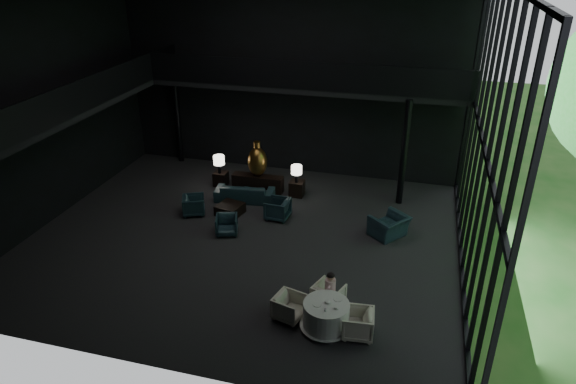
% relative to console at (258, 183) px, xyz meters
% --- Properties ---
extents(floor, '(14.00, 12.00, 0.02)m').
position_rel_console_xyz_m(floor, '(0.69, -3.61, -0.32)').
color(floor, black).
rests_on(floor, ground).
extents(wall_back, '(14.00, 0.04, 8.00)m').
position_rel_console_xyz_m(wall_back, '(0.69, 2.39, 3.68)').
color(wall_back, black).
rests_on(wall_back, ground).
extents(wall_front, '(14.00, 0.04, 8.00)m').
position_rel_console_xyz_m(wall_front, '(0.69, -9.61, 3.68)').
color(wall_front, black).
rests_on(wall_front, ground).
extents(wall_left, '(0.04, 12.00, 8.00)m').
position_rel_console_xyz_m(wall_left, '(-6.31, -3.61, 3.68)').
color(wall_left, black).
rests_on(wall_left, ground).
extents(curtain_wall, '(0.20, 12.00, 8.00)m').
position_rel_console_xyz_m(curtain_wall, '(7.64, -3.61, 3.68)').
color(curtain_wall, black).
rests_on(curtain_wall, ground).
extents(mezzanine_left, '(2.00, 12.00, 0.25)m').
position_rel_console_xyz_m(mezzanine_left, '(-5.31, -3.61, 3.68)').
color(mezzanine_left, black).
rests_on(mezzanine_left, wall_left).
extents(mezzanine_back, '(12.00, 2.00, 0.25)m').
position_rel_console_xyz_m(mezzanine_back, '(1.69, 1.39, 3.68)').
color(mezzanine_back, black).
rests_on(mezzanine_back, wall_back).
extents(railing_left, '(0.06, 12.00, 1.00)m').
position_rel_console_xyz_m(railing_left, '(-4.31, -3.61, 4.28)').
color(railing_left, black).
rests_on(railing_left, mezzanine_left).
extents(railing_back, '(12.00, 0.06, 1.00)m').
position_rel_console_xyz_m(railing_back, '(1.69, 0.39, 4.28)').
color(railing_back, black).
rests_on(railing_back, mezzanine_back).
extents(column_nw, '(0.24, 0.24, 4.00)m').
position_rel_console_xyz_m(column_nw, '(-4.31, 2.09, 1.68)').
color(column_nw, black).
rests_on(column_nw, floor).
extents(column_ne, '(0.24, 0.24, 4.00)m').
position_rel_console_xyz_m(column_ne, '(5.49, 0.39, 1.68)').
color(column_ne, black).
rests_on(column_ne, floor).
extents(console, '(2.04, 0.46, 0.65)m').
position_rel_console_xyz_m(console, '(0.00, 0.00, 0.00)').
color(console, black).
rests_on(console, floor).
extents(bronze_urn, '(0.75, 0.75, 1.41)m').
position_rel_console_xyz_m(bronze_urn, '(0.00, 0.02, 0.92)').
color(bronze_urn, '#A1803D').
rests_on(bronze_urn, console).
extents(side_table_left, '(0.52, 0.52, 0.57)m').
position_rel_console_xyz_m(side_table_left, '(-1.60, 0.10, -0.04)').
color(side_table_left, black).
rests_on(side_table_left, floor).
extents(table_lamp_left, '(0.44, 0.44, 0.74)m').
position_rel_console_xyz_m(table_lamp_left, '(-1.60, 0.02, 0.77)').
color(table_lamp_left, black).
rests_on(table_lamp_left, side_table_left).
extents(side_table_right, '(0.54, 0.54, 0.60)m').
position_rel_console_xyz_m(side_table_right, '(1.60, -0.02, -0.03)').
color(side_table_right, black).
rests_on(side_table_right, floor).
extents(table_lamp_right, '(0.41, 0.41, 0.69)m').
position_rel_console_xyz_m(table_lamp_right, '(1.60, -0.11, 0.77)').
color(table_lamp_right, black).
rests_on(table_lamp_right, side_table_right).
extents(sofa, '(2.46, 0.98, 0.93)m').
position_rel_console_xyz_m(sofa, '(-0.23, -0.92, 0.14)').
color(sofa, '#15282F').
rests_on(sofa, floor).
extents(lounge_armchair_west, '(0.96, 0.98, 0.79)m').
position_rel_console_xyz_m(lounge_armchair_west, '(-1.63, -2.45, 0.07)').
color(lounge_armchair_west, black).
rests_on(lounge_armchair_west, floor).
extents(lounge_armchair_east, '(0.84, 0.89, 0.86)m').
position_rel_console_xyz_m(lounge_armchair_east, '(1.38, -1.98, 0.10)').
color(lounge_armchair_east, '#182D39').
rests_on(lounge_armchair_east, floor).
extents(lounge_armchair_south, '(0.82, 0.79, 0.69)m').
position_rel_console_xyz_m(lounge_armchair_south, '(0.02, -3.46, 0.02)').
color(lounge_armchair_south, black).
rests_on(lounge_armchair_south, floor).
extents(window_armchair, '(1.37, 1.44, 1.06)m').
position_rel_console_xyz_m(window_armchair, '(5.31, -2.20, 0.20)').
color(window_armchair, '#19252D').
rests_on(window_armchair, floor).
extents(coffee_table, '(1.01, 1.01, 0.37)m').
position_rel_console_xyz_m(coffee_table, '(-0.37, -2.12, -0.14)').
color(coffee_table, black).
rests_on(coffee_table, floor).
extents(dining_table, '(1.33, 1.33, 0.75)m').
position_rel_console_xyz_m(dining_table, '(4.16, -7.24, 0.00)').
color(dining_table, white).
rests_on(dining_table, floor).
extents(dining_chair_north, '(0.90, 0.87, 0.73)m').
position_rel_console_xyz_m(dining_chair_north, '(4.06, -6.36, 0.04)').
color(dining_chair_north, beige).
rests_on(dining_chair_north, floor).
extents(dining_chair_east, '(0.79, 0.83, 0.79)m').
position_rel_console_xyz_m(dining_chair_east, '(4.98, -7.30, 0.07)').
color(dining_chair_east, beige).
rests_on(dining_chair_east, floor).
extents(dining_chair_west, '(0.80, 0.83, 0.71)m').
position_rel_console_xyz_m(dining_chair_west, '(3.16, -7.10, 0.03)').
color(dining_chair_west, '#B8B38B').
rests_on(dining_chair_west, floor).
extents(child, '(0.29, 0.29, 0.62)m').
position_rel_console_xyz_m(child, '(4.10, -6.35, 0.43)').
color(child, '#C688A1').
rests_on(child, dining_chair_north).
extents(plate_a, '(0.23, 0.23, 0.01)m').
position_rel_console_xyz_m(plate_a, '(3.95, -7.33, 0.43)').
color(plate_a, white).
rests_on(plate_a, dining_table).
extents(plate_b, '(0.28, 0.28, 0.02)m').
position_rel_console_xyz_m(plate_b, '(4.41, -6.98, 0.43)').
color(plate_b, white).
rests_on(plate_b, dining_table).
extents(saucer, '(0.16, 0.16, 0.01)m').
position_rel_console_xyz_m(saucer, '(4.42, -7.34, 0.43)').
color(saucer, white).
rests_on(saucer, dining_table).
extents(coffee_cup, '(0.09, 0.09, 0.06)m').
position_rel_console_xyz_m(coffee_cup, '(4.42, -7.38, 0.47)').
color(coffee_cup, white).
rests_on(coffee_cup, saucer).
extents(cereal_bowl, '(0.15, 0.15, 0.08)m').
position_rel_console_xyz_m(cereal_bowl, '(4.19, -7.20, 0.46)').
color(cereal_bowl, white).
rests_on(cereal_bowl, dining_table).
extents(cream_pot, '(0.06, 0.06, 0.07)m').
position_rel_console_xyz_m(cream_pot, '(4.19, -7.53, 0.46)').
color(cream_pot, '#99999E').
rests_on(cream_pot, dining_table).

